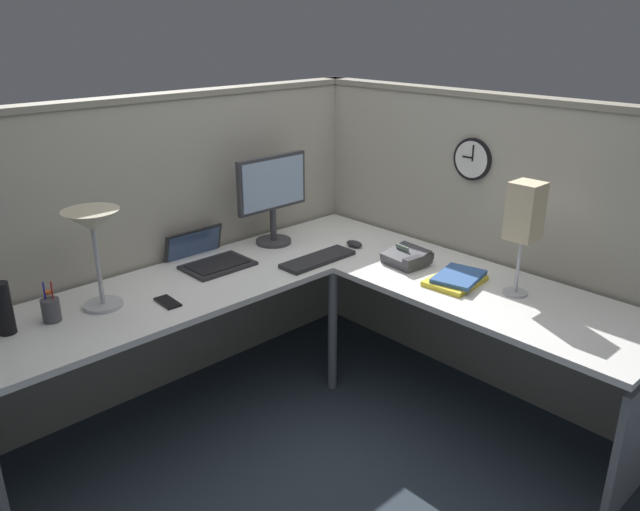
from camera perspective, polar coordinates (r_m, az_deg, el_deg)
ground_plane at (r=3.34m, az=1.09°, el=-14.14°), size 6.80×6.80×0.00m
cubicle_wall_back at (r=3.40m, az=-13.62°, el=1.04°), size 2.57×0.12×1.58m
cubicle_wall_right at (r=3.44m, az=14.74°, el=1.17°), size 0.12×2.37×1.58m
desk at (r=2.90m, az=-0.24°, el=-5.44°), size 2.35×2.15×0.73m
monitor at (r=3.43m, az=-4.41°, el=5.77°), size 0.46×0.20×0.50m
laptop at (r=3.28m, az=-10.39°, el=-0.18°), size 0.34×0.38×0.22m
keyboard at (r=3.24m, az=-0.20°, el=-0.35°), size 0.43×0.14×0.02m
computer_mouse at (r=3.45m, az=3.19°, el=1.08°), size 0.06×0.10×0.03m
desk_lamp_dome at (r=2.78m, az=-20.25°, el=2.34°), size 0.24×0.24×0.44m
pen_cup at (r=2.83m, az=-23.59°, el=-4.59°), size 0.08×0.08×0.18m
cell_phone at (r=2.86m, az=-13.90°, el=-4.20°), size 0.07×0.15×0.01m
thermos_flask at (r=2.78m, az=-27.20°, el=-4.38°), size 0.07×0.07×0.22m
office_phone at (r=3.21m, az=8.06°, el=-0.24°), size 0.21×0.22×0.11m
book_stack at (r=3.04m, az=12.49°, el=-2.14°), size 0.31×0.25×0.04m
desk_lamp_paper at (r=2.87m, az=18.39°, el=3.60°), size 0.13×0.13×0.53m
wall_clock at (r=3.31m, az=13.92°, el=8.64°), size 0.04×0.22×0.22m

